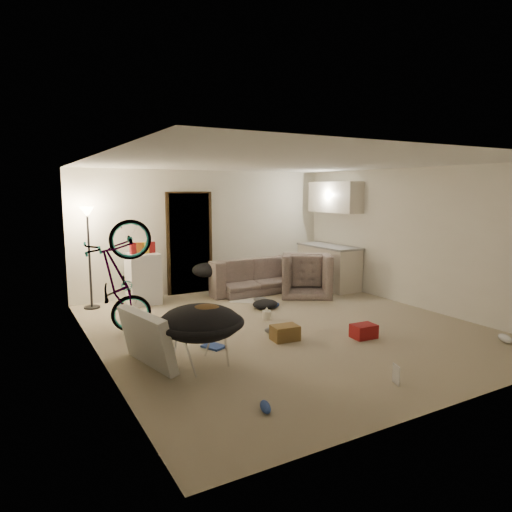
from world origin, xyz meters
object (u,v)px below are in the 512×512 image
mini_fridge (143,278)px  tv_box (147,339)px  drink_case_b (364,331)px  saucer_chair (200,331)px  juicer (267,314)px  sofa (249,279)px  bicycle (120,305)px  drink_case_a (285,333)px  kitchen_counter (329,267)px  armchair (305,278)px  floor_lamp (88,236)px

mini_fridge → tv_box: 3.19m
tv_box → drink_case_b: 3.06m
saucer_chair → juicer: size_ratio=4.94×
sofa → saucer_chair: bearing=52.5°
mini_fridge → saucer_chair: (-0.26, -3.39, -0.03)m
bicycle → drink_case_a: (1.97, -1.34, -0.35)m
bicycle → juicer: bicycle is taller
sofa → juicer: (-0.73, -1.97, -0.18)m
kitchen_counter → drink_case_a: kitchen_counter is taller
sofa → armchair: bearing=140.7°
mini_fridge → saucer_chair: 3.40m
kitchen_counter → floor_lamp: bearing=172.3°
bicycle → drink_case_b: bicycle is taller
kitchen_counter → drink_case_a: 3.76m
sofa → tv_box: (-3.00, -2.98, 0.07)m
mini_fridge → saucer_chair: bearing=-93.9°
bicycle → tv_box: (0.00, -1.34, -0.11)m
kitchen_counter → mini_fridge: size_ratio=1.59×
kitchen_counter → saucer_chair: 5.05m
drink_case_a → drink_case_b: drink_case_a is taller
kitchen_counter → drink_case_b: (-1.72, -3.00, -0.34)m
tv_box → drink_case_b: tv_box is taller
armchair → juicer: size_ratio=4.56×
saucer_chair → drink_case_b: saucer_chair is taller
saucer_chair → drink_case_b: bearing=-3.6°
juicer → armchair: bearing=37.0°
floor_lamp → drink_case_b: (3.11, -3.65, -1.21)m
sofa → drink_case_b: 3.45m
floor_lamp → sofa: size_ratio=0.98×
mini_fridge → drink_case_a: (1.15, -3.08, -0.37)m
juicer → mini_fridge: bearing=125.1°
sofa → drink_case_a: size_ratio=4.99×
sofa → juicer: 2.11m
saucer_chair → tv_box: (-0.56, 0.31, -0.11)m
bicycle → drink_case_b: size_ratio=5.09×
bicycle → mini_fridge: bicycle is taller
saucer_chair → drink_case_a: size_ratio=2.84×
kitchen_counter → bicycle: (-4.73, -1.19, 0.01)m
armchair → juicer: 2.08m
mini_fridge → saucer_chair: size_ratio=0.90×
saucer_chair → armchair: bearing=37.4°
armchair → bicycle: (-3.92, -0.91, 0.14)m
floor_lamp → kitchen_counter: floor_lamp is taller
armchair → juicer: bearing=68.6°
saucer_chair → drink_case_a: bearing=12.6°
bicycle → tv_box: bicycle is taller
kitchen_counter → bicycle: bicycle is taller
mini_fridge → juicer: 2.56m
bicycle → saucer_chair: (0.56, -1.66, -0.01)m
kitchen_counter → tv_box: kitchen_counter is taller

